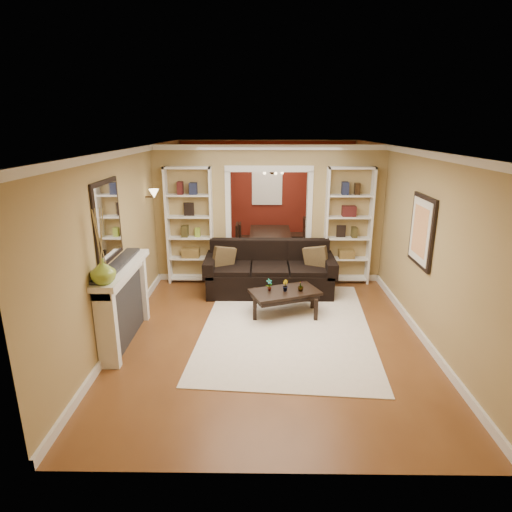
{
  "coord_description": "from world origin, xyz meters",
  "views": [
    {
      "loc": [
        -0.14,
        -7.15,
        3.03
      ],
      "look_at": [
        -0.22,
        -0.8,
        1.1
      ],
      "focal_mm": 30.0,
      "sensor_mm": 36.0,
      "label": 1
    }
  ],
  "objects_px": {
    "bookshelf_right": "(348,226)",
    "fireplace": "(126,304)",
    "bookshelf_left": "(190,226)",
    "sofa": "(270,269)",
    "dining_table": "(272,245)",
    "coffee_table": "(285,303)"
  },
  "relations": [
    {
      "from": "dining_table",
      "to": "sofa",
      "type": "bearing_deg",
      "value": 177.78
    },
    {
      "from": "bookshelf_left",
      "to": "fireplace",
      "type": "bearing_deg",
      "value": -102.05
    },
    {
      "from": "bookshelf_right",
      "to": "dining_table",
      "type": "bearing_deg",
      "value": 131.56
    },
    {
      "from": "sofa",
      "to": "fireplace",
      "type": "height_order",
      "value": "fireplace"
    },
    {
      "from": "fireplace",
      "to": "bookshelf_right",
      "type": "bearing_deg",
      "value": 34.8
    },
    {
      "from": "fireplace",
      "to": "sofa",
      "type": "bearing_deg",
      "value": 42.79
    },
    {
      "from": "fireplace",
      "to": "dining_table",
      "type": "bearing_deg",
      "value": 62.23
    },
    {
      "from": "coffee_table",
      "to": "dining_table",
      "type": "xyz_separation_m",
      "value": [
        -0.15,
        3.21,
        0.1
      ]
    },
    {
      "from": "bookshelf_left",
      "to": "bookshelf_right",
      "type": "relative_size",
      "value": 1.0
    },
    {
      "from": "bookshelf_left",
      "to": "dining_table",
      "type": "distance_m",
      "value": 2.47
    },
    {
      "from": "coffee_table",
      "to": "bookshelf_right",
      "type": "height_order",
      "value": "bookshelf_right"
    },
    {
      "from": "bookshelf_left",
      "to": "bookshelf_right",
      "type": "xyz_separation_m",
      "value": [
        3.1,
        0.0,
        0.0
      ]
    },
    {
      "from": "coffee_table",
      "to": "bookshelf_left",
      "type": "bearing_deg",
      "value": 117.38
    },
    {
      "from": "sofa",
      "to": "bookshelf_left",
      "type": "relative_size",
      "value": 1.05
    },
    {
      "from": "bookshelf_right",
      "to": "fireplace",
      "type": "bearing_deg",
      "value": -145.2
    },
    {
      "from": "bookshelf_right",
      "to": "dining_table",
      "type": "xyz_separation_m",
      "value": [
        -1.45,
        1.63,
        -0.84
      ]
    },
    {
      "from": "bookshelf_right",
      "to": "sofa",
      "type": "bearing_deg",
      "value": -159.28
    },
    {
      "from": "coffee_table",
      "to": "fireplace",
      "type": "bearing_deg",
      "value": -179.26
    },
    {
      "from": "coffee_table",
      "to": "bookshelf_right",
      "type": "relative_size",
      "value": 0.48
    },
    {
      "from": "bookshelf_left",
      "to": "coffee_table",
      "type": "bearing_deg",
      "value": -41.27
    },
    {
      "from": "coffee_table",
      "to": "fireplace",
      "type": "height_order",
      "value": "fireplace"
    },
    {
      "from": "coffee_table",
      "to": "bookshelf_right",
      "type": "bearing_deg",
      "value": 29.2
    }
  ]
}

